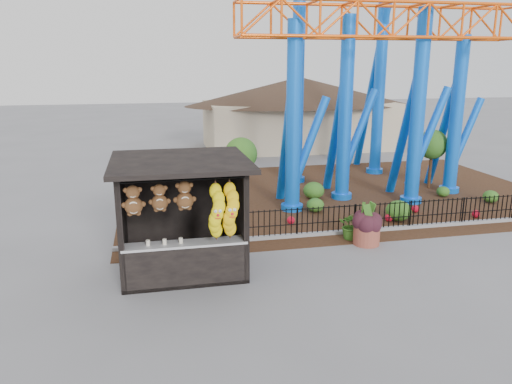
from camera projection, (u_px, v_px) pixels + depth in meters
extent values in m
plane|color=slate|center=(301.00, 277.00, 13.21)|extent=(120.00, 120.00, 0.00)
cube|color=#331E11|center=(334.00, 193.00, 21.60)|extent=(18.00, 12.00, 0.02)
cube|color=gray|center=(388.00, 229.00, 16.85)|extent=(18.00, 0.18, 0.12)
cube|color=black|center=(183.00, 267.00, 13.72)|extent=(3.20, 2.60, 0.10)
cube|color=black|center=(178.00, 204.00, 14.53)|extent=(3.20, 0.12, 3.00)
cube|color=black|center=(122.00, 221.00, 13.04)|extent=(0.12, 2.60, 3.00)
cube|color=black|center=(238.00, 213.00, 13.67)|extent=(0.12, 2.60, 3.00)
cube|color=black|center=(180.00, 162.00, 12.72)|extent=(3.50, 3.40, 0.12)
cube|color=black|center=(120.00, 236.00, 11.88)|extent=(0.14, 0.14, 3.00)
cube|color=black|center=(246.00, 228.00, 12.51)|extent=(0.14, 0.14, 3.00)
cube|color=black|center=(186.00, 265.00, 12.60)|extent=(3.00, 0.50, 1.10)
cube|color=#B8B8BC|center=(185.00, 244.00, 12.46)|extent=(3.10, 0.55, 0.06)
cylinder|color=black|center=(184.00, 180.00, 11.64)|extent=(2.90, 0.04, 0.04)
cylinder|color=blue|center=(294.00, 119.00, 18.31)|extent=(0.56, 0.56, 7.00)
cylinder|color=blue|center=(292.00, 207.00, 19.16)|extent=(0.84, 0.84, 0.24)
cylinder|color=blue|center=(345.00, 110.00, 19.92)|extent=(0.56, 0.56, 7.30)
cylinder|color=blue|center=(341.00, 196.00, 20.81)|extent=(0.84, 0.84, 0.24)
cylinder|color=blue|center=(418.00, 109.00, 19.27)|extent=(0.56, 0.56, 7.50)
cylinder|color=blue|center=(411.00, 200.00, 20.19)|extent=(0.84, 0.84, 0.24)
cylinder|color=blue|center=(456.00, 116.00, 21.03)|extent=(0.56, 0.56, 6.60)
cylinder|color=blue|center=(449.00, 189.00, 21.83)|extent=(0.84, 0.84, 0.24)
cylinder|color=blue|center=(298.00, 80.00, 22.56)|extent=(0.56, 0.56, 9.50)
cylinder|color=blue|center=(296.00, 179.00, 23.73)|extent=(0.84, 0.84, 0.24)
cylinder|color=blue|center=(381.00, 68.00, 24.30)|extent=(0.56, 0.56, 10.50)
cylinder|color=blue|center=(374.00, 171.00, 25.59)|extent=(0.84, 0.84, 0.24)
cylinder|color=blue|center=(287.00, 139.00, 19.38)|extent=(0.36, 2.21, 5.85)
cylinder|color=blue|center=(308.00, 145.00, 19.00)|extent=(1.62, 0.32, 3.73)
cylinder|color=blue|center=(336.00, 130.00, 21.00)|extent=(0.36, 2.29, 6.10)
cylinder|color=blue|center=(357.00, 136.00, 20.62)|extent=(1.67, 0.32, 3.88)
cylinder|color=blue|center=(405.00, 131.00, 20.36)|extent=(0.36, 2.34, 6.26)
cylinder|color=blue|center=(428.00, 137.00, 19.98)|extent=(1.71, 0.32, 3.99)
cylinder|color=blue|center=(442.00, 133.00, 22.09)|extent=(0.36, 2.10, 5.53)
cylinder|color=blue|center=(464.00, 138.00, 21.71)|extent=(1.54, 0.32, 3.52)
cylinder|color=brown|center=(366.00, 235.00, 15.53)|extent=(1.00, 1.00, 0.62)
ellipsoid|color=black|center=(368.00, 216.00, 15.37)|extent=(0.70, 0.70, 0.64)
imported|color=#194F17|center=(352.00, 225.00, 15.93)|extent=(1.03, 0.96, 0.93)
ellipsoid|color=#2F5E1B|center=(315.00, 205.00, 18.86)|extent=(0.66, 0.66, 0.53)
ellipsoid|color=#2F5E1B|center=(399.00, 211.00, 17.80)|extent=(0.91, 0.91, 0.73)
ellipsoid|color=#2F5E1B|center=(443.00, 191.00, 21.03)|extent=(0.54, 0.54, 0.43)
ellipsoid|color=#2F5E1B|center=(314.00, 190.00, 20.67)|extent=(0.87, 0.87, 0.70)
ellipsoid|color=#2F5E1B|center=(491.00, 197.00, 20.13)|extent=(0.62, 0.62, 0.49)
sphere|color=red|center=(291.00, 220.00, 17.46)|extent=(0.28, 0.28, 0.28)
sphere|color=red|center=(389.00, 218.00, 17.73)|extent=(0.28, 0.28, 0.28)
sphere|color=red|center=(415.00, 209.00, 18.80)|extent=(0.28, 0.28, 0.28)
sphere|color=red|center=(476.00, 214.00, 18.19)|extent=(0.28, 0.28, 0.28)
cube|color=#BFAD8C|center=(299.00, 125.00, 32.98)|extent=(12.00, 6.00, 3.00)
cone|color=#332319|center=(299.00, 88.00, 32.37)|extent=(15.00, 15.00, 1.80)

